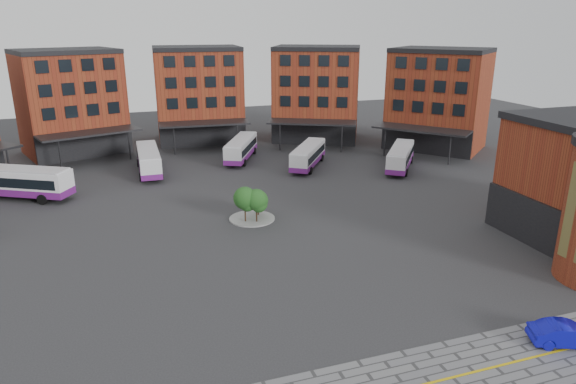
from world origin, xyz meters
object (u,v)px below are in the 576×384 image
object	(u,v)px
bus_b	(16,182)
bus_e	(308,155)
bus_c	(149,160)
bus_d	(241,148)
bus_f	(400,157)
blue_car	(567,334)
tree_island	(253,202)

from	to	relation	value
bus_b	bus_e	size ratio (longest dim) A/B	1.21
bus_c	bus_d	bearing A→B (deg)	12.79
bus_f	blue_car	world-z (taller)	bus_f
tree_island	bus_f	bearing A→B (deg)	27.07
tree_island	bus_d	world-z (taller)	tree_island
bus_b	bus_e	distance (m)	34.19
bus_c	blue_car	distance (m)	49.75
bus_b	blue_car	bearing A→B (deg)	-109.37
tree_island	bus_f	size ratio (longest dim) A/B	0.46
bus_e	blue_car	bearing A→B (deg)	-54.62
bus_e	bus_b	bearing A→B (deg)	-142.15
tree_island	bus_e	xyz separation A→B (m)	(11.83, 16.36, -0.35)
bus_c	tree_island	bearing A→B (deg)	-67.10
tree_island	bus_c	xyz separation A→B (m)	(-8.14, 20.16, -0.25)
bus_e	bus_f	size ratio (longest dim) A/B	1.01
tree_island	bus_e	size ratio (longest dim) A/B	0.45
bus_b	bus_f	size ratio (longest dim) A/B	1.22
bus_b	bus_f	distance (m)	45.18
bus_d	bus_f	size ratio (longest dim) A/B	1.08
tree_island	bus_e	distance (m)	20.19
bus_d	blue_car	bearing A→B (deg)	-54.17
bus_c	blue_car	bearing A→B (deg)	-64.88
bus_c	bus_d	distance (m)	12.83
bus_b	bus_c	distance (m)	15.25
bus_b	bus_c	xyz separation A→B (m)	(14.17, 5.62, -0.18)
tree_island	blue_car	xyz separation A→B (m)	(12.25, -25.22, -1.20)
bus_e	bus_d	bearing A→B (deg)	173.86
tree_island	bus_e	bearing A→B (deg)	54.13
tree_island	bus_d	bearing A→B (deg)	79.04
bus_d	bus_f	xyz separation A→B (m)	(18.37, -11.15, -0.02)
bus_c	bus_d	world-z (taller)	bus_c
bus_d	bus_e	world-z (taller)	bus_d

